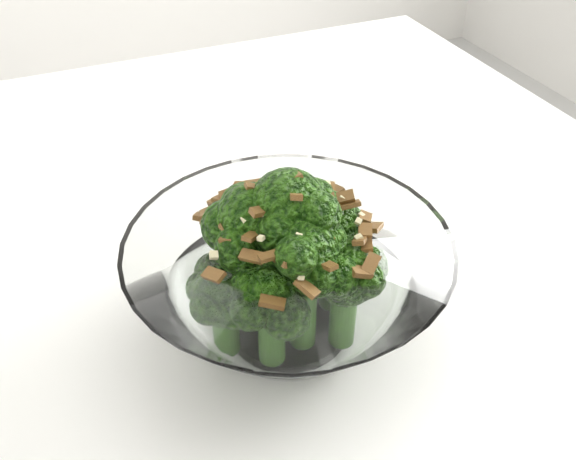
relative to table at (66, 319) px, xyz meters
name	(u,v)px	position (x,y,z in m)	size (l,w,h in m)	color
table	(66,319)	(0.00, 0.00, 0.00)	(1.21, 0.81, 0.75)	white
broccoli_dish	(288,277)	(0.16, -0.15, 0.12)	(0.23, 0.23, 0.14)	white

